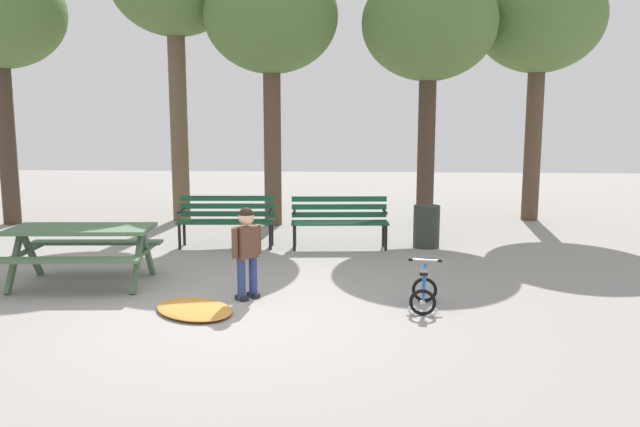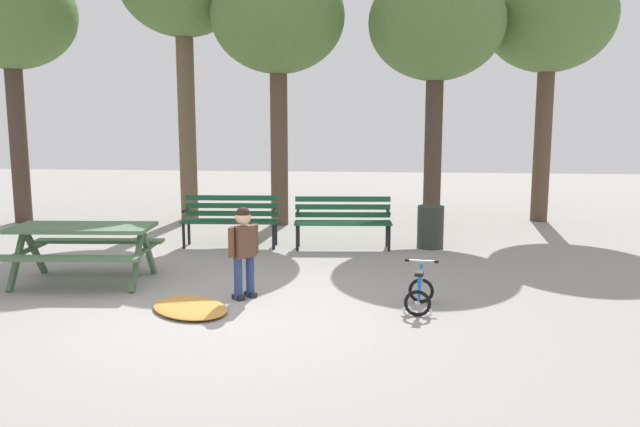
# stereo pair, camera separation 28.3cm
# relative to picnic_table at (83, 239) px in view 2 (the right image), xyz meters

# --- Properties ---
(ground) EXTENTS (36.00, 36.00, 0.00)m
(ground) POSITION_rel_picnic_table_xyz_m (2.09, -1.15, -0.59)
(ground) COLOR gray
(picnic_table) EXTENTS (1.89, 1.46, 0.79)m
(picnic_table) POSITION_rel_picnic_table_xyz_m (0.00, 0.00, 0.00)
(picnic_table) COLOR #4C6B4C
(picnic_table) RESTS_ON ground
(park_bench_far_left) EXTENTS (1.62, 0.54, 0.85)m
(park_bench_far_left) POSITION_rel_picnic_table_xyz_m (1.39, 2.51, -0.08)
(park_bench_far_left) COLOR #195133
(park_bench_far_left) RESTS_ON ground
(park_bench_left) EXTENTS (1.63, 0.58, 0.85)m
(park_bench_left) POSITION_rel_picnic_table_xyz_m (3.29, 2.53, -0.08)
(park_bench_left) COLOR #195133
(park_bench_left) RESTS_ON ground
(child_standing) EXTENTS (0.31, 0.34, 1.12)m
(child_standing) POSITION_rel_picnic_table_xyz_m (2.27, -0.54, 0.07)
(child_standing) COLOR navy
(child_standing) RESTS_ON ground
(kids_bicycle) EXTENTS (0.43, 0.60, 0.54)m
(kids_bicycle) POSITION_rel_picnic_table_xyz_m (4.35, -0.81, -0.39)
(kids_bicycle) COLOR black
(kids_bicycle) RESTS_ON ground
(leaf_pile) EXTENTS (1.27, 1.27, 0.07)m
(leaf_pile) POSITION_rel_picnic_table_xyz_m (1.75, -1.08, -0.56)
(leaf_pile) COLOR #C68438
(leaf_pile) RESTS_ON ground
(trash_bin) EXTENTS (0.44, 0.44, 0.71)m
(trash_bin) POSITION_rel_picnic_table_xyz_m (4.75, 2.67, -0.24)
(trash_bin) COLOR #2D332D
(trash_bin) RESTS_ON ground
(tree_far_left) EXTENTS (2.60, 2.60, 5.30)m
(tree_far_left) POSITION_rel_picnic_table_xyz_m (-3.47, 4.49, 3.54)
(tree_far_left) COLOR #423328
(tree_far_left) RESTS_ON ground
(tree_center) EXTENTS (2.60, 2.60, 5.20)m
(tree_center) POSITION_rel_picnic_table_xyz_m (1.88, 4.71, 3.44)
(tree_center) COLOR brown
(tree_center) RESTS_ON ground
(tree_right) EXTENTS (2.60, 2.60, 5.05)m
(tree_right) POSITION_rel_picnic_table_xyz_m (4.93, 4.77, 3.30)
(tree_right) COLOR #423328
(tree_right) RESTS_ON ground
(tree_far_right) EXTENTS (2.60, 2.60, 5.25)m
(tree_far_right) POSITION_rel_picnic_table_xyz_m (7.24, 5.64, 3.50)
(tree_far_right) COLOR brown
(tree_far_right) RESTS_ON ground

